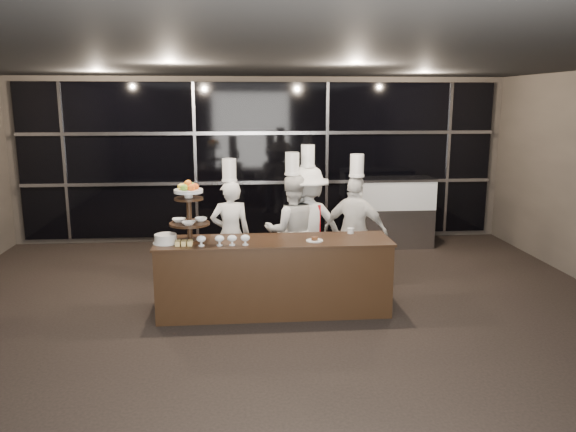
{
  "coord_description": "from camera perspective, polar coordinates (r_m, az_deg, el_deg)",
  "views": [
    {
      "loc": [
        -0.42,
        -5.32,
        2.57
      ],
      "look_at": [
        0.19,
        1.56,
        1.15
      ],
      "focal_mm": 35.0,
      "sensor_mm": 36.0,
      "label": 1
    }
  ],
  "objects": [
    {
      "name": "display_case",
      "position": [
        10.17,
        10.61,
        0.75
      ],
      "size": [
        1.4,
        0.61,
        1.24
      ],
      "color": "#A5A5AA",
      "rests_on": "ground"
    },
    {
      "name": "layer_cake",
      "position": [
        6.77,
        -12.33,
        -2.28
      ],
      "size": [
        0.3,
        0.3,
        0.11
      ],
      "color": "white",
      "rests_on": "buffet_counter"
    },
    {
      "name": "chef_c",
      "position": [
        7.95,
        1.97,
        -0.88
      ],
      "size": [
        1.21,
        0.87,
        1.98
      ],
      "color": "white",
      "rests_on": "ground"
    },
    {
      "name": "room",
      "position": [
        5.44,
        -0.52,
        0.29
      ],
      "size": [
        10.0,
        10.0,
        10.0
      ],
      "color": "black",
      "rests_on": "ground"
    },
    {
      "name": "chef_cup",
      "position": [
        7.15,
        6.38,
        -1.5
      ],
      "size": [
        0.08,
        0.08,
        0.07
      ],
      "primitive_type": "cylinder",
      "color": "white",
      "rests_on": "buffet_counter"
    },
    {
      "name": "window_wall",
      "position": [
        10.32,
        -2.68,
        5.68
      ],
      "size": [
        8.6,
        0.1,
        2.8
      ],
      "color": "black",
      "rests_on": "ground"
    },
    {
      "name": "display_stand",
      "position": [
        6.72,
        -10.03,
        0.89
      ],
      "size": [
        0.48,
        0.48,
        0.74
      ],
      "color": "black",
      "rests_on": "buffet_counter"
    },
    {
      "name": "chef_d",
      "position": [
        7.85,
        6.85,
        -1.47
      ],
      "size": [
        0.99,
        0.78,
        1.86
      ],
      "color": "white",
      "rests_on": "ground"
    },
    {
      "name": "chef_b",
      "position": [
        7.81,
        0.42,
        -1.41
      ],
      "size": [
        0.78,
        0.62,
        1.89
      ],
      "color": "silver",
      "rests_on": "ground"
    },
    {
      "name": "chef_a",
      "position": [
        7.82,
        -5.86,
        -1.61
      ],
      "size": [
        0.59,
        0.43,
        1.8
      ],
      "color": "white",
      "rests_on": "ground"
    },
    {
      "name": "pastry_squares",
      "position": [
        6.64,
        -10.53,
        -2.71
      ],
      "size": [
        0.2,
        0.13,
        0.05
      ],
      "color": "#F1CF76",
      "rests_on": "buffet_counter"
    },
    {
      "name": "small_plate",
      "position": [
        6.74,
        2.72,
        -2.43
      ],
      "size": [
        0.2,
        0.2,
        0.05
      ],
      "color": "white",
      "rests_on": "buffet_counter"
    },
    {
      "name": "buffet_counter",
      "position": [
        6.91,
        -1.44,
        -6.09
      ],
      "size": [
        2.84,
        0.74,
        0.92
      ],
      "color": "black",
      "rests_on": "ground"
    },
    {
      "name": "compotes",
      "position": [
        6.55,
        -6.47,
        -2.3
      ],
      "size": [
        0.62,
        0.11,
        0.12
      ],
      "color": "silver",
      "rests_on": "buffet_counter"
    }
  ]
}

